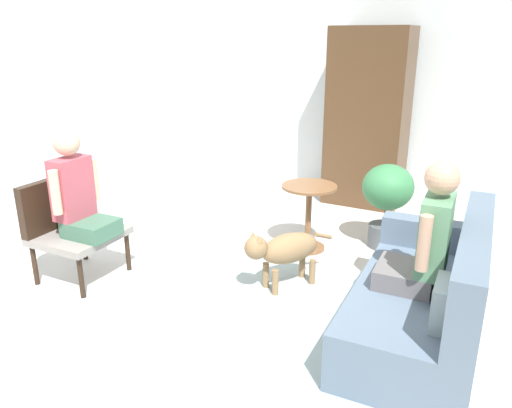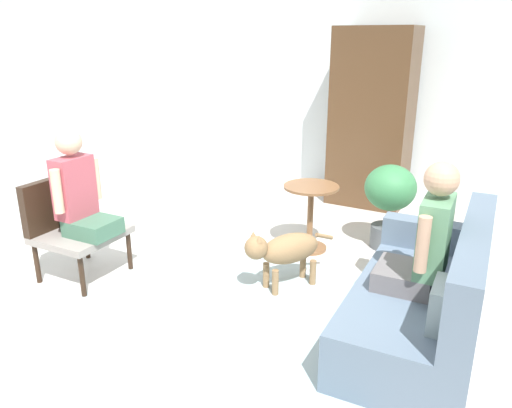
% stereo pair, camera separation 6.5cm
% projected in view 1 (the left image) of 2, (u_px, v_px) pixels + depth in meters
% --- Properties ---
extents(ground_plane, '(7.76, 7.76, 0.00)m').
position_uv_depth(ground_plane, '(250.00, 299.00, 4.07)').
color(ground_plane, beige).
extents(back_wall, '(5.99, 0.12, 2.84)m').
position_uv_depth(back_wall, '(375.00, 87.00, 6.35)').
color(back_wall, silver).
rests_on(back_wall, ground).
extents(left_wall, '(0.12, 7.07, 2.84)m').
position_uv_depth(left_wall, '(31.00, 100.00, 5.11)').
color(left_wall, silver).
rests_on(left_wall, ground).
extents(area_rug, '(2.50, 2.30, 0.01)m').
position_uv_depth(area_rug, '(233.00, 315.00, 3.83)').
color(area_rug, '#9EB2B7').
rests_on(area_rug, ground).
extents(couch, '(0.90, 1.72, 0.90)m').
position_uv_depth(couch, '(427.00, 299.00, 3.45)').
color(couch, slate).
rests_on(couch, ground).
extents(armchair, '(0.66, 0.69, 0.88)m').
position_uv_depth(armchair, '(68.00, 222.00, 4.33)').
color(armchair, black).
rests_on(armchair, ground).
extents(person_on_couch, '(0.48, 0.55, 0.90)m').
position_uv_depth(person_on_couch, '(427.00, 239.00, 3.30)').
color(person_on_couch, '#625E61').
extents(person_on_armchair, '(0.49, 0.50, 0.90)m').
position_uv_depth(person_on_armchair, '(77.00, 192.00, 4.17)').
color(person_on_armchair, '#406B54').
extents(round_end_table, '(0.54, 0.54, 0.67)m').
position_uv_depth(round_end_table, '(309.00, 209.00, 4.89)').
color(round_end_table, brown).
rests_on(round_end_table, ground).
extents(dog, '(0.52, 0.76, 0.55)m').
position_uv_depth(dog, '(284.00, 249.00, 4.15)').
color(dog, olive).
rests_on(dog, ground).
extents(potted_plant, '(0.50, 0.50, 0.86)m').
position_uv_depth(potted_plant, '(387.00, 195.00, 4.92)').
color(potted_plant, '#4C5156').
rests_on(potted_plant, ground).
extents(column_lamp, '(0.20, 0.20, 1.46)m').
position_uv_depth(column_lamp, '(447.00, 189.00, 4.51)').
color(column_lamp, '#4C4742').
rests_on(column_lamp, ground).
extents(armoire_cabinet, '(0.94, 0.56, 2.16)m').
position_uv_depth(armoire_cabinet, '(368.00, 119.00, 6.10)').
color(armoire_cabinet, '#4C331E').
rests_on(armoire_cabinet, ground).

